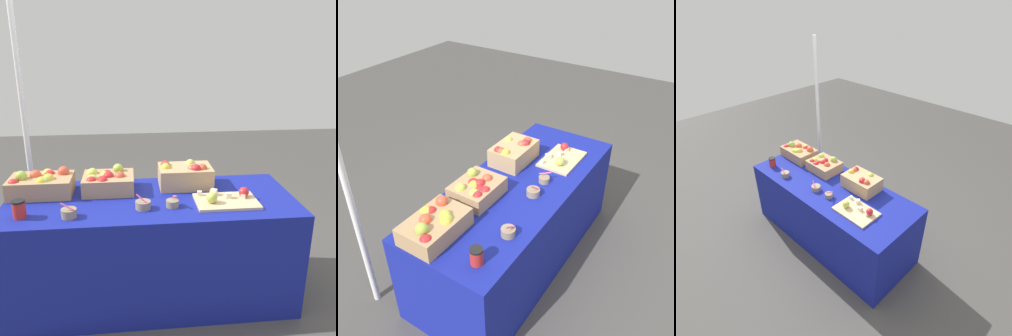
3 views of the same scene
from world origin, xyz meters
The scene contains 11 objects.
ground_plane centered at (0.00, 0.00, 0.00)m, with size 10.00×10.00×0.00m, color #474442.
table centered at (0.00, 0.00, 0.37)m, with size 1.90×0.76×0.74m, color navy.
apple_crate_left centered at (-0.73, 0.14, 0.81)m, with size 0.41×0.27×0.18m.
apple_crate_middle centered at (-0.29, 0.15, 0.81)m, with size 0.34×0.28×0.17m.
apple_crate_right centered at (0.25, 0.20, 0.82)m, with size 0.37×0.26×0.18m.
cutting_board_front centered at (0.48, -0.12, 0.76)m, with size 0.40×0.27×0.09m.
sample_bowl_near centered at (-0.06, -0.16, 0.77)m, with size 0.10×0.10×0.10m.
sample_bowl_mid centered at (0.13, -0.15, 0.76)m, with size 0.08×0.09×0.09m.
sample_bowl_far centered at (-0.50, -0.24, 0.77)m, with size 0.09×0.09×0.10m.
coffee_cup centered at (-0.78, -0.21, 0.79)m, with size 0.08×0.08×0.11m.
tent_pole centered at (-0.93, 0.64, 1.04)m, with size 0.04×0.04×2.07m, color white.
Camera 1 is at (-0.12, -2.27, 1.72)m, focal length 39.81 mm.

